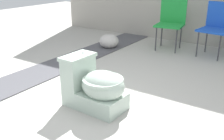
{
  "coord_description": "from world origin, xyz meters",
  "views": [
    {
      "loc": [
        1.42,
        -1.85,
        1.28
      ],
      "look_at": [
        -0.01,
        0.29,
        0.3
      ],
      "focal_mm": 42.0,
      "sensor_mm": 36.0,
      "label": 1
    }
  ],
  "objects_px": {
    "folding_chair_left": "(171,19)",
    "folding_chair_middle": "(218,24)",
    "toilet": "(95,87)",
    "boulder_near": "(109,41)"
  },
  "relations": [
    {
      "from": "toilet",
      "to": "folding_chair_middle",
      "type": "xyz_separation_m",
      "value": [
        0.54,
        2.45,
        0.29
      ]
    },
    {
      "from": "folding_chair_left",
      "to": "folding_chair_middle",
      "type": "xyz_separation_m",
      "value": [
        0.75,
        0.01,
        0.0
      ]
    },
    {
      "from": "toilet",
      "to": "folding_chair_left",
      "type": "relative_size",
      "value": 0.77
    },
    {
      "from": "toilet",
      "to": "folding_chair_left",
      "type": "distance_m",
      "value": 2.46
    },
    {
      "from": "folding_chair_left",
      "to": "folding_chair_middle",
      "type": "relative_size",
      "value": 1.0
    },
    {
      "from": "toilet",
      "to": "boulder_near",
      "type": "relative_size",
      "value": 1.87
    },
    {
      "from": "folding_chair_left",
      "to": "toilet",
      "type": "bearing_deg",
      "value": -2.87
    },
    {
      "from": "folding_chair_middle",
      "to": "boulder_near",
      "type": "bearing_deg",
      "value": -62.54
    },
    {
      "from": "toilet",
      "to": "folding_chair_left",
      "type": "bearing_deg",
      "value": 96.88
    },
    {
      "from": "folding_chair_left",
      "to": "boulder_near",
      "type": "distance_m",
      "value": 1.13
    }
  ]
}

